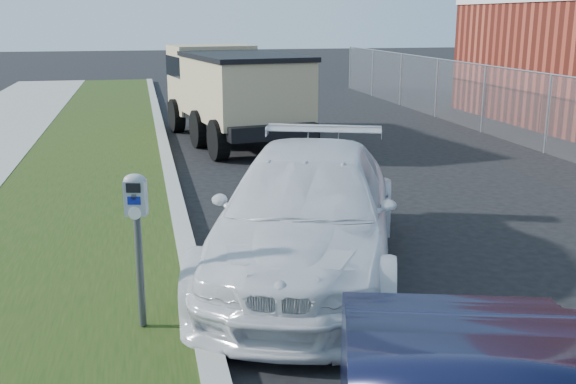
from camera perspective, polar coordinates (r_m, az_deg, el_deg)
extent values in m
plane|color=black|center=(7.97, 11.57, -8.21)|extent=(120.00, 120.00, 0.00)
cube|color=gray|center=(9.19, -8.70, -4.46)|extent=(0.25, 50.00, 0.15)
cube|color=#1B330E|center=(9.25, -18.67, -5.03)|extent=(3.00, 50.00, 0.13)
plane|color=slate|center=(16.57, 21.15, 6.16)|extent=(0.00, 30.00, 30.00)
cylinder|color=gray|center=(16.47, 21.43, 9.25)|extent=(0.04, 30.00, 0.04)
cylinder|color=gray|center=(16.57, 21.15, 6.16)|extent=(0.06, 0.06, 1.80)
cylinder|color=gray|center=(19.12, 16.23, 7.56)|extent=(0.06, 0.06, 1.80)
cylinder|color=gray|center=(21.79, 12.48, 8.58)|extent=(0.06, 0.06, 1.80)
cylinder|color=gray|center=(24.53, 9.54, 9.36)|extent=(0.06, 0.06, 1.80)
cylinder|color=gray|center=(27.33, 7.19, 9.96)|extent=(0.06, 0.06, 1.80)
cylinder|color=gray|center=(30.17, 5.27, 10.44)|extent=(0.06, 0.06, 1.80)
cylinder|color=#3F4247|center=(6.61, -12.41, -6.64)|extent=(0.08, 0.08, 1.10)
cube|color=gray|center=(6.39, -12.77, -0.47)|extent=(0.22, 0.17, 0.33)
ellipsoid|color=gray|center=(6.35, -12.85, 0.97)|extent=(0.23, 0.18, 0.13)
cube|color=black|center=(6.29, -12.98, 0.33)|extent=(0.13, 0.04, 0.09)
cube|color=navy|center=(6.33, -12.91, -0.72)|extent=(0.12, 0.03, 0.08)
cylinder|color=silver|center=(6.36, -12.85, -1.77)|extent=(0.12, 0.03, 0.12)
cube|color=#3F4247|center=(6.32, -12.93, -0.43)|extent=(0.04, 0.02, 0.05)
imported|color=white|center=(8.23, 1.63, -1.63)|extent=(3.72, 5.56, 1.50)
cube|color=black|center=(17.03, -4.50, 6.47)|extent=(2.92, 6.05, 0.32)
cube|color=tan|center=(18.93, -6.47, 9.51)|extent=(2.37, 1.96, 1.81)
cube|color=black|center=(18.90, -6.51, 10.60)|extent=(2.40, 1.98, 0.54)
cube|color=tan|center=(16.25, -3.78, 8.75)|extent=(2.77, 4.11, 1.45)
cube|color=black|center=(16.19, -3.82, 11.40)|extent=(2.88, 4.22, 0.11)
cube|color=black|center=(19.84, -7.08, 7.35)|extent=(2.17, 0.49, 0.27)
cylinder|color=black|center=(18.70, -9.41, 6.41)|extent=(0.44, 0.94, 0.91)
cylinder|color=black|center=(19.25, -3.31, 6.81)|extent=(0.44, 0.94, 0.91)
cylinder|color=black|center=(16.34, -7.51, 5.32)|extent=(0.44, 0.94, 0.91)
cylinder|color=black|center=(16.97, -0.65, 5.79)|extent=(0.44, 0.94, 0.91)
cylinder|color=black|center=(14.79, -5.91, 4.40)|extent=(0.44, 0.94, 0.91)
cylinder|color=black|center=(15.48, 1.54, 4.93)|extent=(0.44, 0.94, 0.91)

